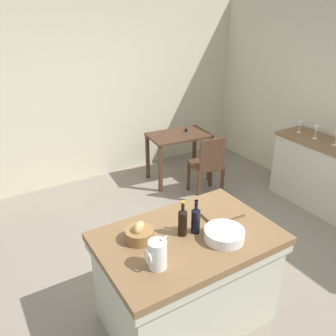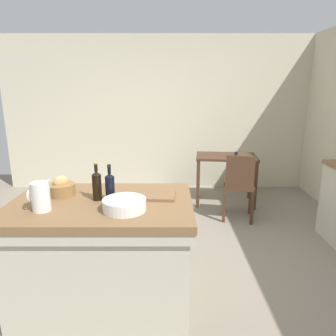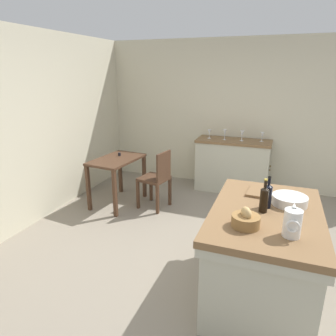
# 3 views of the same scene
# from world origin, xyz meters

# --- Properties ---
(ground_plane) EXTENTS (6.76, 6.76, 0.00)m
(ground_plane) POSITION_xyz_m (0.00, 0.00, 0.00)
(ground_plane) COLOR gray
(wall_back) EXTENTS (5.32, 0.12, 2.60)m
(wall_back) POSITION_xyz_m (0.00, 2.60, 1.30)
(wall_back) COLOR beige
(wall_back) RESTS_ON ground
(island_table) EXTENTS (1.42, 0.94, 0.88)m
(island_table) POSITION_xyz_m (-0.36, -0.54, 0.48)
(island_table) COLOR brown
(island_table) RESTS_ON ground
(writing_desk) EXTENTS (0.95, 0.65, 0.80)m
(writing_desk) POSITION_xyz_m (1.05, 1.76, 0.63)
(writing_desk) COLOR #472D1E
(writing_desk) RESTS_ON ground
(wooden_chair) EXTENTS (0.47, 0.47, 0.91)m
(wooden_chair) POSITION_xyz_m (1.11, 1.10, 0.50)
(wooden_chair) COLOR #472D1E
(wooden_chair) RESTS_ON ground
(pitcher) EXTENTS (0.17, 0.13, 0.25)m
(pitcher) POSITION_xyz_m (-0.75, -0.73, 0.99)
(pitcher) COLOR white
(pitcher) RESTS_ON island_table
(wash_bowl) EXTENTS (0.31, 0.31, 0.09)m
(wash_bowl) POSITION_xyz_m (-0.15, -0.73, 0.93)
(wash_bowl) COLOR white
(wash_bowl) RESTS_ON island_table
(bread_basket) EXTENTS (0.22, 0.22, 0.17)m
(bread_basket) POSITION_xyz_m (-0.72, -0.40, 0.94)
(bread_basket) COLOR olive
(bread_basket) RESTS_ON island_table
(cutting_board) EXTENTS (0.35, 0.25, 0.02)m
(cutting_board) POSITION_xyz_m (0.05, -0.45, 0.90)
(cutting_board) COLOR brown
(cutting_board) RESTS_ON island_table
(wine_bottle_dark) EXTENTS (0.07, 0.07, 0.29)m
(wine_bottle_dark) POSITION_xyz_m (-0.29, -0.54, 1.00)
(wine_bottle_dark) COLOR black
(wine_bottle_dark) RESTS_ON island_table
(wine_bottle_amber) EXTENTS (0.07, 0.07, 0.30)m
(wine_bottle_amber) POSITION_xyz_m (-0.39, -0.51, 1.01)
(wine_bottle_amber) COLOR black
(wine_bottle_amber) RESTS_ON island_table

